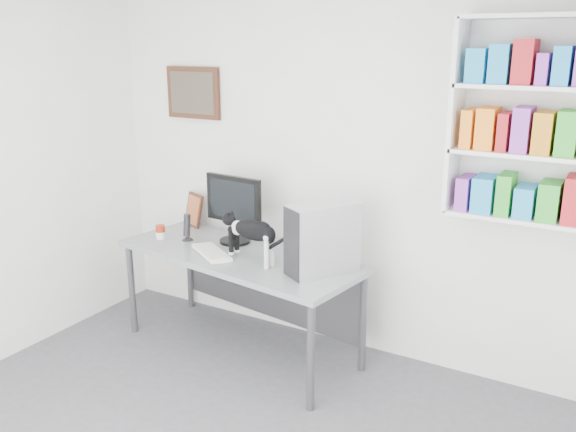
{
  "coord_description": "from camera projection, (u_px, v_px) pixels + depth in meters",
  "views": [
    {
      "loc": [
        1.92,
        -2.04,
        2.31
      ],
      "look_at": [
        -0.14,
        1.53,
        1.12
      ],
      "focal_mm": 38.0,
      "sensor_mm": 36.0,
      "label": 1
    }
  ],
  "objects": [
    {
      "name": "room",
      "position": [
        153.0,
        251.0,
        2.89
      ],
      "size": [
        4.01,
        4.01,
        2.7
      ],
      "color": "#58585D",
      "rests_on": "ground"
    },
    {
      "name": "bookshelf",
      "position": [
        540.0,
        122.0,
        3.62
      ],
      "size": [
        1.03,
        0.28,
        1.24
      ],
      "primitive_type": "cube",
      "color": "white",
      "rests_on": "room"
    },
    {
      "name": "wall_art",
      "position": [
        193.0,
        93.0,
        5.0
      ],
      "size": [
        0.52,
        0.04,
        0.42
      ],
      "primitive_type": "cube",
      "color": "#4D2E19",
      "rests_on": "room"
    },
    {
      "name": "desk",
      "position": [
        240.0,
        302.0,
        4.63
      ],
      "size": [
        1.99,
        1.0,
        0.79
      ],
      "primitive_type": "cube",
      "rotation": [
        0.0,
        0.0,
        -0.14
      ],
      "color": "slate",
      "rests_on": "room"
    },
    {
      "name": "monitor",
      "position": [
        234.0,
        209.0,
        4.7
      ],
      "size": [
        0.53,
        0.28,
        0.54
      ],
      "primitive_type": "cube",
      "rotation": [
        0.0,
        0.0,
        -0.08
      ],
      "color": "black",
      "rests_on": "desk"
    },
    {
      "name": "keyboard",
      "position": [
        212.0,
        252.0,
        4.49
      ],
      "size": [
        0.44,
        0.36,
        0.03
      ],
      "primitive_type": "cube",
      "rotation": [
        0.0,
        0.0,
        -0.56
      ],
      "color": "white",
      "rests_on": "desk"
    },
    {
      "name": "pc_tower",
      "position": [
        323.0,
        239.0,
        4.09
      ],
      "size": [
        0.43,
        0.52,
        0.48
      ],
      "primitive_type": "cube",
      "rotation": [
        0.0,
        0.0,
        -0.54
      ],
      "color": "#BBBBC0",
      "rests_on": "desk"
    },
    {
      "name": "speaker",
      "position": [
        187.0,
        227.0,
        4.79
      ],
      "size": [
        0.11,
        0.11,
        0.22
      ],
      "primitive_type": "cylinder",
      "rotation": [
        0.0,
        0.0,
        0.14
      ],
      "color": "black",
      "rests_on": "desk"
    },
    {
      "name": "leaning_print",
      "position": [
        194.0,
        209.0,
        5.16
      ],
      "size": [
        0.25,
        0.18,
        0.29
      ],
      "primitive_type": "cube",
      "rotation": [
        0.0,
        0.0,
        -0.41
      ],
      "color": "#4D2E19",
      "rests_on": "desk"
    },
    {
      "name": "soup_can",
      "position": [
        160.0,
        232.0,
        4.85
      ],
      "size": [
        0.08,
        0.08,
        0.11
      ],
      "primitive_type": "cylinder",
      "rotation": [
        0.0,
        0.0,
        -0.07
      ],
      "color": "#A2250D",
      "rests_on": "desk"
    },
    {
      "name": "cat",
      "position": [
        253.0,
        241.0,
        4.28
      ],
      "size": [
        0.55,
        0.21,
        0.33
      ],
      "primitive_type": null,
      "rotation": [
        0.0,
        0.0,
        -0.12
      ],
      "color": "black",
      "rests_on": "desk"
    }
  ]
}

